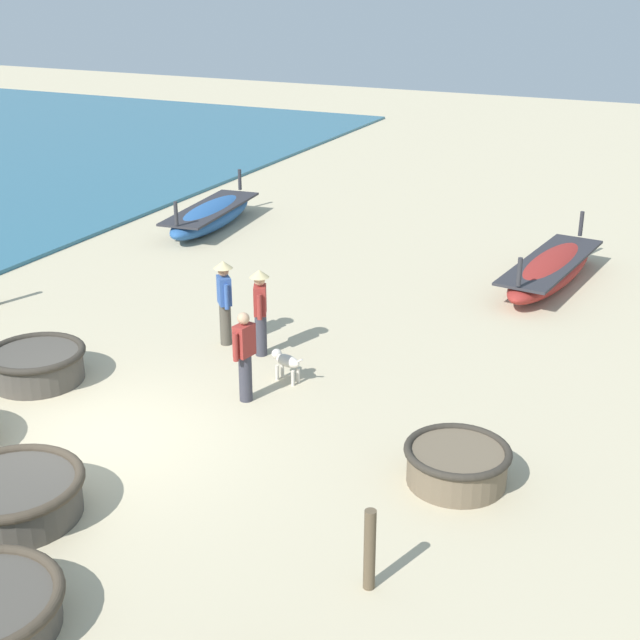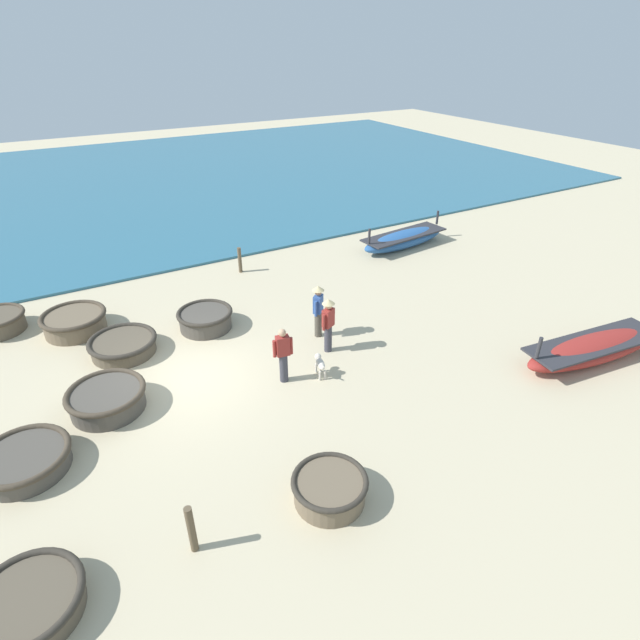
# 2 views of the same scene
# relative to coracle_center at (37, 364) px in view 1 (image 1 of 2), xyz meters

# --- Properties ---
(ground_plane) EXTENTS (80.00, 80.00, 0.00)m
(ground_plane) POSITION_rel_coracle_center_xyz_m (2.27, -1.28, -0.32)
(ground_plane) COLOR #C6B793
(coracle_center) EXTENTS (1.71, 1.71, 0.59)m
(coracle_center) POSITION_rel_coracle_center_xyz_m (0.00, 0.00, 0.00)
(coracle_center) COLOR #4C473F
(coracle_center) RESTS_ON ground
(coracle_beside_post) EXTENTS (1.51, 1.51, 0.55)m
(coracle_beside_post) POSITION_rel_coracle_center_xyz_m (7.58, -0.04, -0.02)
(coracle_beside_post) COLOR brown
(coracle_beside_post) RESTS_ON ground
(coracle_far_left) EXTENTS (1.88, 1.88, 0.58)m
(coracle_far_left) POSITION_rel_coracle_center_xyz_m (2.56, -3.32, -0.01)
(coracle_far_left) COLOR #4C473F
(coracle_far_left) RESTS_ON ground
(long_boat_ochre_hull) EXTENTS (1.59, 4.39, 1.21)m
(long_boat_ochre_hull) POSITION_rel_coracle_center_xyz_m (-2.36, 9.56, 0.03)
(long_boat_ochre_hull) COLOR #285693
(long_boat_ochre_hull) RESTS_ON ground
(long_boat_blue_hull) EXTENTS (1.63, 4.72, 1.22)m
(long_boat_blue_hull) POSITION_rel_coracle_center_xyz_m (7.04, 8.83, 0.03)
(long_boat_blue_hull) COLOR maroon
(long_boat_blue_hull) RESTS_ON ground
(fisherman_with_hat) EXTENTS (0.36, 0.49, 1.67)m
(fisherman_with_hat) POSITION_rel_coracle_center_xyz_m (3.00, 2.63, 0.63)
(fisherman_with_hat) COLOR #383842
(fisherman_with_hat) RESTS_ON ground
(fisherman_by_coracle) EXTENTS (0.28, 0.52, 1.57)m
(fisherman_by_coracle) POSITION_rel_coracle_center_xyz_m (3.66, 0.90, 0.51)
(fisherman_by_coracle) COLOR #383842
(fisherman_by_coracle) RESTS_ON ground
(fisherman_standing_left) EXTENTS (0.39, 0.41, 1.67)m
(fisherman_standing_left) POSITION_rel_coracle_center_xyz_m (2.14, 2.79, 0.63)
(fisherman_standing_left) COLOR #4C473D
(fisherman_standing_left) RESTS_ON ground
(dog) EXTENTS (0.67, 0.32, 0.55)m
(dog) POSITION_rel_coracle_center_xyz_m (3.92, 1.84, 0.05)
(dog) COLOR beige
(dog) RESTS_ON ground
(mooring_post_inland) EXTENTS (0.14, 0.14, 1.06)m
(mooring_post_inland) POSITION_rel_coracle_center_xyz_m (7.34, -2.68, 0.21)
(mooring_post_inland) COLOR brown
(mooring_post_inland) RESTS_ON ground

